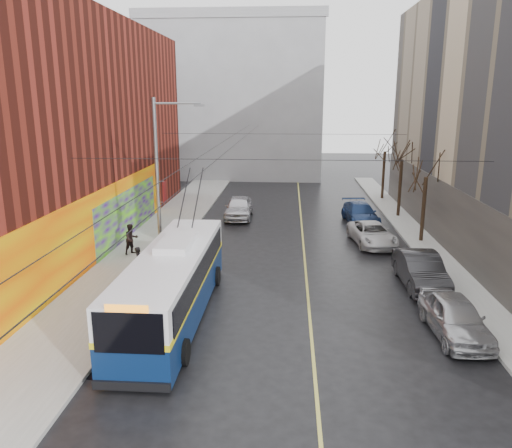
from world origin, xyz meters
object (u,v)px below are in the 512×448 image
Objects in this scene: parked_car_b at (421,270)px; pedestrian_a at (139,262)px; parked_car_c at (372,234)px; pedestrian_b at (131,239)px; tree_far at (385,143)px; streetlight_pole at (160,180)px; following_car at (239,207)px; parked_car_a at (455,317)px; tree_mid at (403,149)px; parked_car_d at (360,213)px; tree_near at (427,165)px; trolleybus at (173,283)px.

pedestrian_a is (-13.95, 0.01, 0.11)m from parked_car_b.
pedestrian_b reaches higher than parked_car_c.
tree_far is 1.32× the size of parked_car_b.
pedestrian_b is at bearing 141.01° from streetlight_pole.
pedestrian_a reaches higher than following_car.
parked_car_a is 12.50m from parked_car_c.
parked_car_b is 7.28m from parked_car_c.
parked_car_b is 17.18m from following_car.
parked_car_d is (-3.20, -2.12, -4.51)m from tree_mid.
parked_car_d is 16.89m from pedestrian_b.
tree_far is 4.19× the size of pedestrian_a.
parked_car_d is (-1.20, 12.69, -0.08)m from parked_car_b.
pedestrian_a is at bearing 156.43° from parked_car_a.
parked_car_a is at bearing -123.41° from pedestrian_a.
trolleybus is (-13.19, -12.14, -3.44)m from tree_near.
parked_car_b is at bearing -102.75° from pedestrian_a.
parked_car_b is at bearing -90.33° from parked_car_d.
tree_mid is 20.66m from parked_car_a.
parked_car_a is (13.14, -7.07, -4.07)m from streetlight_pole.
parked_car_a is at bearing -98.70° from tree_near.
parked_car_b is (13.14, -1.80, -4.03)m from streetlight_pole.
tree_near is at bearing 21.62° from streetlight_pole.
tree_far is 29.50m from trolleybus.
tree_mid is at bearing -17.22° from pedestrian_b.
parked_car_a is 21.62m from following_car.
parked_car_a is 0.93× the size of following_car.
parked_car_a is at bearing -92.07° from parked_car_c.
parked_car_b is at bearing -88.09° from parked_car_c.
following_car is at bearing 154.16° from tree_near.
pedestrian_b is at bearing -118.03° from following_car.
tree_far is at bearing 63.39° from trolleybus.
pedestrian_b reaches higher than parked_car_d.
pedestrian_a is at bearing 122.60° from trolleybus.
pedestrian_b is at bearing -147.68° from tree_mid.
following_car is at bearing 115.56° from parked_car_a.
tree_far is at bearing 32.71° from following_car.
streetlight_pole is 5.04× the size of pedestrian_b.
tree_mid is at bearing 80.97° from parked_car_b.
parked_car_c is (-1.20, 7.18, -0.14)m from parked_car_b.
pedestrian_a is at bearing -126.21° from tree_far.
tree_far is (0.00, 14.00, 0.17)m from tree_near.
parked_car_c is (-3.20, -7.63, -4.57)m from tree_mid.
tree_near is at bearing 78.45° from parked_car_a.
tree_near is 1.31× the size of following_car.
trolleybus is 19.75m from parked_car_d.
streetlight_pole is 15.47m from parked_car_a.
tree_mid is 22.18m from pedestrian_a.
trolleybus is 18.13m from following_car.
streetlight_pole reaches higher than pedestrian_a.
pedestrian_b is (-1.56, 3.71, 0.11)m from pedestrian_a.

